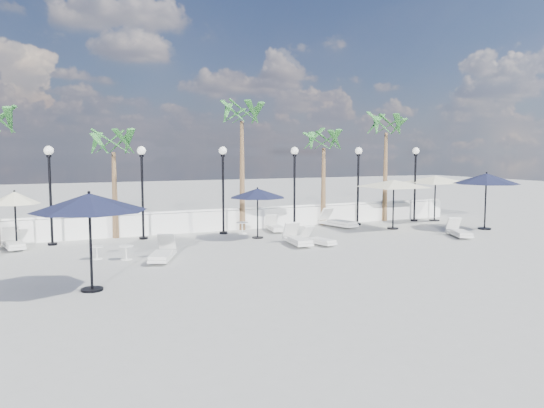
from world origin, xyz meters
name	(u,v)px	position (x,y,z in m)	size (l,w,h in m)	color
ground	(287,261)	(0.00, 0.00, 0.00)	(100.00, 100.00, 0.00)	gray
balustrade	(216,221)	(0.00, 7.50, 0.47)	(26.00, 0.30, 1.01)	white
lamppost_1	(50,181)	(-7.00, 6.50, 2.49)	(0.36, 0.36, 3.84)	black
lamppost_2	(142,179)	(-3.50, 6.50, 2.49)	(0.36, 0.36, 3.84)	black
lamppost_3	(223,177)	(0.00, 6.50, 2.49)	(0.36, 0.36, 3.84)	black
lamppost_4	(295,176)	(3.50, 6.50, 2.49)	(0.36, 0.36, 3.84)	black
lamppost_5	(358,175)	(7.00, 6.50, 2.49)	(0.36, 0.36, 3.84)	black
lamppost_6	(415,174)	(10.50, 6.50, 2.49)	(0.36, 0.36, 3.84)	black
palm_1	(113,148)	(-4.50, 7.30, 3.75)	(2.60, 2.60, 4.70)	brown
palm_2	(242,119)	(1.20, 7.30, 5.12)	(2.60, 2.60, 6.10)	brown
palm_3	(324,145)	(5.50, 7.30, 3.95)	(2.60, 2.60, 4.90)	brown
palm_4	(386,130)	(9.20, 7.30, 4.73)	(2.60, 2.60, 5.70)	brown
lounger_2	(13,243)	(-8.35, 6.19, 0.23)	(0.90, 1.89, 0.68)	silver
lounger_3	(163,254)	(-3.74, 1.80, 0.24)	(1.33, 2.00, 0.72)	silver
lounger_4	(318,240)	(2.44, 2.34, 0.20)	(0.92, 1.70, 0.61)	silver
lounger_5	(297,239)	(1.69, 2.61, 0.24)	(0.87, 2.00, 0.73)	silver
lounger_6	(275,227)	(2.36, 6.22, 0.21)	(0.81, 1.77, 0.64)	silver
lounger_7	(338,222)	(5.67, 6.19, 0.26)	(1.17, 2.20, 0.79)	silver
lounger_8	(459,232)	(8.87, 1.56, 0.23)	(1.25, 1.89, 0.68)	silver
side_table_0	(126,251)	(-4.82, 2.48, 0.29)	(0.49, 0.49, 0.48)	silver
side_table_1	(97,251)	(-5.71, 2.96, 0.27)	(0.46, 0.46, 0.44)	silver
side_table_2	(242,227)	(0.77, 6.20, 0.31)	(0.53, 0.53, 0.51)	silver
parasol_navy_left	(89,203)	(-6.27, -1.25, 2.30)	(2.96, 2.96, 2.61)	black
parasol_navy_mid	(258,193)	(0.93, 4.81, 1.88)	(2.39, 2.39, 2.14)	black
parasol_navy_right	(486,179)	(11.61, 2.81, 2.36)	(2.99, 2.99, 2.68)	black
parasol_cream_sq_a	(394,180)	(7.75, 4.65, 2.30)	(5.07, 5.07, 2.49)	black
parasol_cream_sq_b	(436,176)	(11.58, 6.20, 2.35)	(5.07, 5.07, 2.54)	black
parasol_cream_small	(15,199)	(-8.24, 6.15, 1.88)	(1.79, 1.79, 2.20)	black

